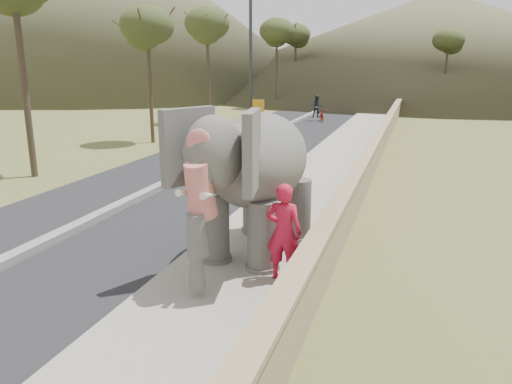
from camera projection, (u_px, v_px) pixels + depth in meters
ground at (262, 251)px, 11.63m from camera, size 160.00×160.00×0.00m
road at (221, 160)px, 22.31m from camera, size 7.00×120.00×0.03m
median at (221, 157)px, 22.28m from camera, size 0.35×120.00×0.22m
walkway at (333, 165)px, 20.81m from camera, size 3.00×120.00×0.15m
parapet at (374, 156)px, 20.20m from camera, size 0.30×120.00×1.10m
lamppost at (257, 49)px, 24.84m from camera, size 1.76×0.36×8.00m
signboard at (258, 115)px, 25.34m from camera, size 0.60×0.08×2.40m
hill_left at (121, 12)px, 70.72m from camera, size 60.00×60.00×22.00m
hill_far at (437, 42)px, 72.77m from camera, size 80.00×80.00×14.00m
elephant_and_man at (259, 180)px, 10.94m from camera, size 2.79×4.72×3.24m
motorcyclist at (320, 111)px, 36.27m from camera, size 1.37×1.81×1.86m
trees at (385, 66)px, 36.26m from camera, size 47.40×45.46×8.79m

